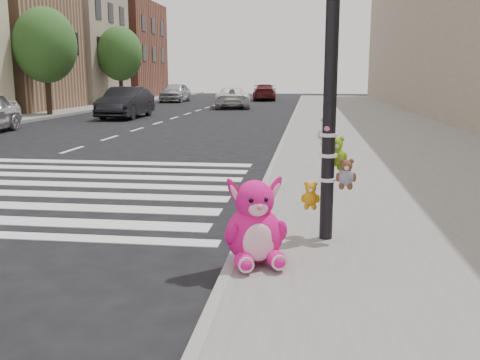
% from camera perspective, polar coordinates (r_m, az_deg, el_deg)
% --- Properties ---
extents(ground, '(120.00, 120.00, 0.00)m').
position_cam_1_polar(ground, '(5.70, -18.11, -11.59)').
color(ground, black).
rests_on(ground, ground).
extents(sidewalk_near, '(7.00, 80.00, 0.14)m').
position_cam_1_polar(sidewalk_near, '(15.10, 17.40, 2.70)').
color(sidewalk_near, slate).
rests_on(sidewalk_near, ground).
extents(curb_edge, '(0.12, 80.00, 0.15)m').
position_cam_1_polar(curb_edge, '(14.89, 4.20, 3.07)').
color(curb_edge, gray).
rests_on(curb_edge, ground).
extents(bld_far_c, '(6.00, 8.00, 8.00)m').
position_cam_1_polar(bld_far_c, '(35.59, -23.41, 13.22)').
color(bld_far_c, '#9A7352').
rests_on(bld_far_c, ground).
extents(bld_far_d, '(6.00, 8.00, 10.00)m').
position_cam_1_polar(bld_far_d, '(43.65, -17.34, 14.38)').
color(bld_far_d, tan).
rests_on(bld_far_d, ground).
extents(bld_far_e, '(6.00, 10.00, 9.00)m').
position_cam_1_polar(bld_far_e, '(53.83, -12.34, 13.37)').
color(bld_far_e, brown).
rests_on(bld_far_e, ground).
extents(signal_pole, '(0.67, 0.50, 4.00)m').
position_cam_1_polar(signal_pole, '(6.56, 9.68, 7.80)').
color(signal_pole, black).
rests_on(signal_pole, sidewalk_near).
extents(tree_far_b, '(3.20, 3.20, 5.44)m').
position_cam_1_polar(tree_far_b, '(30.00, -20.06, 13.33)').
color(tree_far_b, '#382619').
rests_on(tree_far_b, sidewalk_far).
extents(tree_far_c, '(3.20, 3.20, 5.44)m').
position_cam_1_polar(tree_far_c, '(40.11, -12.71, 13.00)').
color(tree_far_c, '#382619').
rests_on(tree_far_c, sidewalk_far).
extents(pink_bunny, '(0.79, 0.86, 0.97)m').
position_cam_1_polar(pink_bunny, '(5.76, 1.59, -5.13)').
color(pink_bunny, '#EB1382').
rests_on(pink_bunny, sidewalk_near).
extents(red_teddy, '(0.17, 0.13, 0.22)m').
position_cam_1_polar(red_teddy, '(7.39, 2.78, -3.75)').
color(red_teddy, '#A33110').
rests_on(red_teddy, sidewalk_near).
extents(car_dark_far, '(1.69, 4.77, 1.57)m').
position_cam_1_polar(car_dark_far, '(28.04, -12.06, 8.09)').
color(car_dark_far, black).
rests_on(car_dark_far, ground).
extents(car_white_near, '(2.97, 5.16, 1.35)m').
position_cam_1_polar(car_white_near, '(35.98, -0.86, 8.77)').
color(car_white_near, silver).
rests_on(car_white_near, ground).
extents(car_maroon_near, '(2.25, 4.90, 1.39)m').
position_cam_1_polar(car_maroon_near, '(46.78, 2.65, 9.32)').
color(car_maroon_near, '#5A191A').
rests_on(car_maroon_near, ground).
extents(car_silver_deep, '(1.86, 4.59, 1.56)m').
position_cam_1_polar(car_silver_deep, '(44.45, -6.91, 9.28)').
color(car_silver_deep, silver).
rests_on(car_silver_deep, ground).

